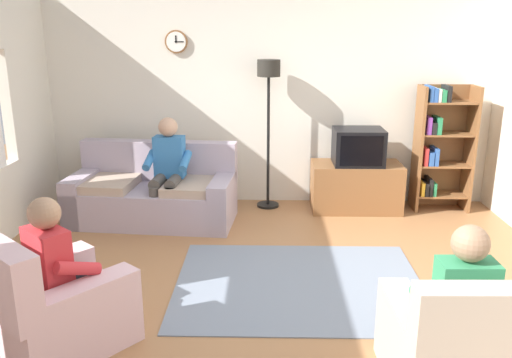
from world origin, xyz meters
TOP-DOWN VIEW (x-y plane):
  - ground_plane at (0.00, 0.00)m, footprint 12.00×12.00m
  - back_wall_assembly at (-0.00, 2.66)m, footprint 6.20×0.17m
  - couch at (-1.37, 1.81)m, footprint 1.97×1.04m
  - tv_stand at (1.09, 2.25)m, footprint 1.10×0.56m
  - tv at (1.09, 2.23)m, footprint 0.60×0.49m
  - bookshelf at (2.10, 2.32)m, footprint 0.68×0.36m
  - floor_lamp at (-0.01, 2.35)m, footprint 0.28×0.28m
  - armchair_near_window at (-1.53, -0.78)m, footprint 1.18×1.19m
  - armchair_near_bookshelf at (1.15, -1.24)m, footprint 0.82×0.90m
  - area_rug at (0.27, 0.19)m, footprint 2.20×1.70m
  - person_on_couch at (-1.16, 1.70)m, footprint 0.54×0.56m
  - person_in_left_armchair at (-1.47, -0.71)m, footprint 0.63×0.64m
  - person_in_right_armchair at (1.15, -1.15)m, footprint 0.52×0.54m

SIDE VIEW (x-z plane):
  - ground_plane at x=0.00m, z-range 0.00..0.00m
  - area_rug at x=0.27m, z-range 0.00..0.01m
  - armchair_near_window at x=-1.53m, z-range -0.16..0.74m
  - armchair_near_bookshelf at x=1.15m, z-range -0.16..0.74m
  - tv_stand at x=1.09m, z-range 0.00..0.60m
  - couch at x=-1.37m, z-range -0.14..0.76m
  - person_in_left_armchair at x=-1.47m, z-range 0.04..1.16m
  - person_in_right_armchair at x=1.15m, z-range 0.04..1.16m
  - person_on_couch at x=-1.16m, z-range 0.08..1.32m
  - tv at x=1.09m, z-range 0.60..1.04m
  - bookshelf at x=2.10m, z-range 0.04..1.60m
  - back_wall_assembly at x=0.00m, z-range 0.00..2.70m
  - floor_lamp at x=-0.01m, z-range 0.53..2.38m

